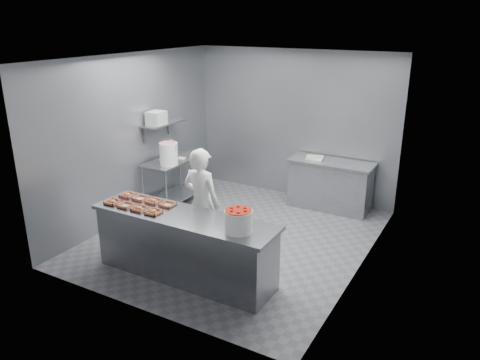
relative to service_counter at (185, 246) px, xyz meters
The scene contains 24 objects.
floor 1.42m from the service_counter, 90.00° to the left, with size 4.50×4.50×0.00m, color #4C4C51.
ceiling 2.71m from the service_counter, 90.00° to the left, with size 4.50×4.50×0.00m, color white.
wall_back 3.72m from the service_counter, 90.00° to the left, with size 4.00×0.04×2.80m, color slate.
wall_left 2.59m from the service_counter, 145.98° to the left, with size 0.04×4.50×2.80m, color slate.
wall_right 2.59m from the service_counter, 34.02° to the left, with size 0.04×4.50×2.80m, color slate.
service_counter is the anchor object (origin of this frame).
prep_table 2.56m from the service_counter, 130.24° to the left, with size 0.60×1.20×0.90m.
back_counter 3.37m from the service_counter, 74.52° to the left, with size 1.50×0.60×0.90m.
wall_shelf 2.88m from the service_counter, 133.03° to the left, with size 0.35×0.90×0.03m, color slate.
tray_0 1.20m from the service_counter, behind, with size 0.19×0.18×0.06m.
tray_1 0.98m from the service_counter, behind, with size 0.19×0.18×0.04m.
tray_2 0.79m from the service_counter, 166.34° to the right, with size 0.19×0.18×0.06m.
tray_3 0.62m from the service_counter, 158.31° to the right, with size 0.19×0.18×0.06m.
tray_4 1.20m from the service_counter, behind, with size 0.19×0.18×0.06m.
tray_5 0.98m from the service_counter, behind, with size 0.19×0.18×0.04m.
tray_6 0.79m from the service_counter, 166.33° to the left, with size 0.19×0.18×0.06m.
tray_7 0.62m from the service_counter, 158.14° to the left, with size 0.19×0.18×0.04m.
worker 0.73m from the service_counter, 101.83° to the left, with size 0.60×0.39×1.64m, color white.
strawberry_tub 1.05m from the service_counter, ahead, with size 0.34×0.34×0.28m.
glaze_bucket 2.34m from the service_counter, 132.16° to the left, with size 0.33×0.31×0.48m.
bucket_lid 2.59m from the service_counter, 132.53° to the left, with size 0.28×0.28×0.02m, color white.
rag 2.62m from the service_counter, 126.84° to the left, with size 0.14×0.12×0.02m, color #CCB28C.
appliance 2.82m from the service_counter, 135.83° to the left, with size 0.27×0.30×0.23m, color gray.
paper_stack 3.33m from the service_counter, 79.86° to the left, with size 0.30×0.22×0.05m, color silver.
Camera 1 is at (3.38, -5.87, 3.35)m, focal length 35.00 mm.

